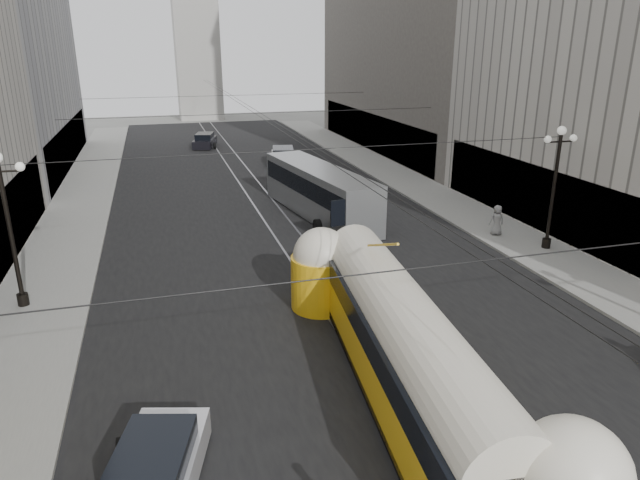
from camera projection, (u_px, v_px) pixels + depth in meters
road at (261, 199)px, 40.07m from camera, size 20.00×85.00×0.02m
sidewalk_left at (83, 198)px, 40.08m from camera, size 4.00×72.00×0.15m
sidewalk_right at (398, 177)px, 46.36m from camera, size 4.00×72.00×0.15m
rail_left at (250, 200)px, 39.87m from camera, size 0.12×85.00×0.04m
rail_right at (271, 198)px, 40.26m from camera, size 0.12×85.00×0.04m
distant_tower at (194, 8)px, 78.29m from camera, size 6.00×6.00×31.36m
lamppost_left_mid at (8, 222)px, 22.38m from camera, size 1.86×0.44×6.37m
lamppost_right_mid at (555, 181)px, 28.97m from camera, size 1.86×0.44×6.37m
catenary at (262, 116)px, 37.25m from camera, size 25.00×72.00×0.23m
streetcar at (403, 345)px, 17.37m from camera, size 3.88×15.80×3.47m
city_bus at (319, 189)px, 35.80m from camera, size 4.38×12.40×3.07m
sedan_silver at (154, 474)px, 13.62m from camera, size 3.03×4.89×1.44m
sedan_white_far at (283, 157)px, 51.05m from camera, size 2.98×5.27×1.57m
sedan_dark_far at (205, 141)px, 59.93m from camera, size 2.97×4.89×1.44m
pedestrian_sidewalk_right at (497, 220)px, 31.92m from camera, size 0.89×0.60×1.71m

